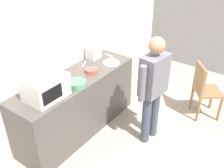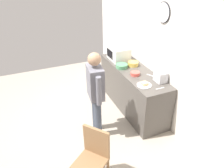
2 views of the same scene
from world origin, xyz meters
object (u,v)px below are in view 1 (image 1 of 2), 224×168
(sandwich_plate, at_px, (111,62))
(cereal_bowl, at_px, (77,84))
(mixing_bowl, at_px, (91,71))
(microwave, at_px, (45,87))
(wooden_chair, at_px, (204,89))
(toaster, at_px, (93,52))
(fork_utensil, at_px, (109,55))
(salad_bowl, at_px, (63,78))
(person_standing, at_px, (153,84))
(spoon_utensil, at_px, (84,64))

(sandwich_plate, xyz_separation_m, cereal_bowl, (-0.84, -0.04, 0.02))
(mixing_bowl, bearing_deg, microwave, 177.71)
(wooden_chair, bearing_deg, microwave, 146.66)
(sandwich_plate, bearing_deg, toaster, 92.50)
(microwave, relative_size, fork_utensil, 2.94)
(mixing_bowl, bearing_deg, salad_bowl, 156.60)
(sandwich_plate, bearing_deg, mixing_bowl, 173.38)
(microwave, bearing_deg, person_standing, -41.55)
(mixing_bowl, relative_size, spoon_utensil, 1.06)
(cereal_bowl, height_order, spoon_utensil, cereal_bowl)
(spoon_utensil, bearing_deg, sandwich_plate, -48.06)
(salad_bowl, xyz_separation_m, fork_utensil, (1.04, -0.03, -0.04))
(sandwich_plate, height_order, cereal_bowl, cereal_bowl)
(cereal_bowl, bearing_deg, fork_utensil, 12.88)
(fork_utensil, bearing_deg, sandwich_plate, -136.44)
(microwave, bearing_deg, sandwich_plate, -3.76)
(person_standing, bearing_deg, fork_utensil, 68.86)
(microwave, bearing_deg, spoon_utensil, 13.48)
(microwave, distance_m, fork_utensil, 1.48)
(spoon_utensil, height_order, person_standing, person_standing)
(spoon_utensil, bearing_deg, person_standing, -85.90)
(salad_bowl, height_order, person_standing, person_standing)
(spoon_utensil, bearing_deg, microwave, -166.52)
(spoon_utensil, xyz_separation_m, person_standing, (0.08, -1.17, 0.01))
(fork_utensil, xyz_separation_m, spoon_utensil, (-0.49, 0.12, 0.00))
(fork_utensil, height_order, person_standing, person_standing)
(spoon_utensil, xyz_separation_m, wooden_chair, (1.10, -1.60, -0.41))
(cereal_bowl, bearing_deg, person_standing, -51.95)
(cereal_bowl, relative_size, person_standing, 0.15)
(fork_utensil, distance_m, person_standing, 1.13)
(person_standing, bearing_deg, sandwich_plate, 76.83)
(toaster, xyz_separation_m, person_standing, (-0.19, -1.21, -0.09))
(sandwich_plate, distance_m, fork_utensil, 0.29)
(person_standing, relative_size, wooden_chair, 1.73)
(toaster, bearing_deg, microwave, -167.91)
(cereal_bowl, bearing_deg, wooden_chair, -36.90)
(salad_bowl, bearing_deg, sandwich_plate, -15.17)
(cereal_bowl, bearing_deg, spoon_utensil, 32.98)
(sandwich_plate, distance_m, toaster, 0.36)
(person_standing, height_order, wooden_chair, person_standing)
(cereal_bowl, distance_m, spoon_utensil, 0.66)
(sandwich_plate, distance_m, mixing_bowl, 0.43)
(sandwich_plate, relative_size, wooden_chair, 0.28)
(fork_utensil, bearing_deg, person_standing, -111.14)
(toaster, distance_m, person_standing, 1.22)
(microwave, relative_size, sandwich_plate, 1.91)
(mixing_bowl, bearing_deg, sandwich_plate, -6.62)
(spoon_utensil, bearing_deg, fork_utensil, -13.76)
(fork_utensil, relative_size, spoon_utensil, 1.00)
(microwave, bearing_deg, cereal_bowl, -16.49)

